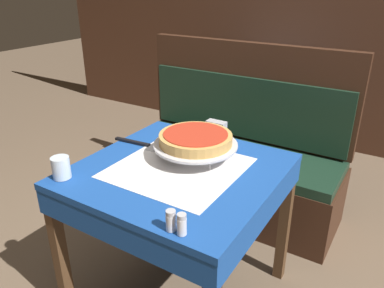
% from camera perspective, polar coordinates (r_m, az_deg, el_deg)
% --- Properties ---
extents(dining_table_front, '(0.84, 0.84, 0.72)m').
position_cam_1_polar(dining_table_front, '(1.67, -2.04, -6.35)').
color(dining_table_front, '#194799').
rests_on(dining_table_front, ground_plane).
extents(dining_table_rear, '(0.69, 0.69, 0.72)m').
position_cam_1_polar(dining_table_rear, '(3.27, 10.20, 8.45)').
color(dining_table_rear, '#194799').
rests_on(dining_table_rear, ground_plane).
extents(booth_bench, '(1.43, 0.50, 1.10)m').
position_cam_1_polar(booth_bench, '(2.55, 6.17, -3.02)').
color(booth_bench, '#3D2316').
rests_on(booth_bench, ground_plane).
extents(back_wall_panel, '(6.00, 0.04, 2.40)m').
position_cam_1_polar(back_wall_panel, '(3.57, 19.62, 18.38)').
color(back_wall_panel, '#4C2D1E').
rests_on(back_wall_panel, ground_plane).
extents(pizza_pan_stand, '(0.38, 0.38, 0.07)m').
position_cam_1_polar(pizza_pan_stand, '(1.68, 0.54, -0.22)').
color(pizza_pan_stand, '#ADADB2').
rests_on(pizza_pan_stand, dining_table_front).
extents(deep_dish_pizza, '(0.33, 0.33, 0.05)m').
position_cam_1_polar(deep_dish_pizza, '(1.66, 0.54, 0.86)').
color(deep_dish_pizza, tan).
rests_on(deep_dish_pizza, pizza_pan_stand).
extents(pizza_server, '(0.31, 0.10, 0.01)m').
position_cam_1_polar(pizza_server, '(1.84, -7.38, -0.08)').
color(pizza_server, '#BCBCC1').
rests_on(pizza_server, dining_table_front).
extents(water_glass_near, '(0.07, 0.07, 0.09)m').
position_cam_1_polar(water_glass_near, '(1.61, -19.33, -3.41)').
color(water_glass_near, silver).
rests_on(water_glass_near, dining_table_front).
extents(salt_shaker, '(0.03, 0.03, 0.07)m').
position_cam_1_polar(salt_shaker, '(1.23, -3.23, -11.56)').
color(salt_shaker, silver).
rests_on(salt_shaker, dining_table_front).
extents(pepper_shaker, '(0.03, 0.03, 0.08)m').
position_cam_1_polar(pepper_shaker, '(1.21, -1.58, -12.15)').
color(pepper_shaker, silver).
rests_on(pepper_shaker, dining_table_front).
extents(napkin_holder, '(0.10, 0.05, 0.09)m').
position_cam_1_polar(napkin_holder, '(1.90, 3.70, 2.20)').
color(napkin_holder, '#B2B2B7').
rests_on(napkin_holder, dining_table_front).
extents(condiment_caddy, '(0.11, 0.11, 0.18)m').
position_cam_1_polar(condiment_caddy, '(3.14, 9.52, 10.86)').
color(condiment_caddy, black).
rests_on(condiment_caddy, dining_table_rear).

